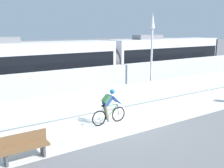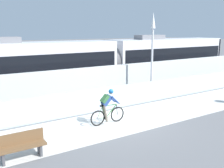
{
  "view_description": "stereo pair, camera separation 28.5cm",
  "coord_description": "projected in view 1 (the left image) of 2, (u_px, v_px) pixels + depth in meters",
  "views": [
    {
      "loc": [
        -6.68,
        -9.5,
        4.23
      ],
      "look_at": [
        1.17,
        2.35,
        1.25
      ],
      "focal_mm": 41.75,
      "sensor_mm": 36.0,
      "label": 1
    },
    {
      "loc": [
        -6.44,
        -9.66,
        4.23
      ],
      "look_at": [
        1.17,
        2.35,
        1.25
      ],
      "focal_mm": 41.75,
      "sensor_mm": 36.0,
      "label": 2
    }
  ],
  "objects": [
    {
      "name": "glass_parapet",
      "position": [
        99.0,
        100.0,
        13.61
      ],
      "size": [
        32.0,
        0.05,
        1.24
      ],
      "primitive_type": "cube",
      "color": "silver",
      "rests_on": "ground"
    },
    {
      "name": "lamp_post_antenna",
      "position": [
        152.0,
        46.0,
        15.41
      ],
      "size": [
        0.28,
        0.28,
        5.2
      ],
      "color": "gray",
      "rests_on": "ground"
    },
    {
      "name": "tram_rail_near",
      "position": [
        66.0,
        95.0,
        17.23
      ],
      "size": [
        32.0,
        0.08,
        0.01
      ],
      "primitive_type": "cube",
      "color": "#595654",
      "rests_on": "ground"
    },
    {
      "name": "concrete_barrier_wall",
      "position": [
        83.0,
        86.0,
        15.0
      ],
      "size": [
        32.0,
        0.36,
        2.07
      ],
      "primitive_type": "cube",
      "color": "silver",
      "rests_on": "ground"
    },
    {
      "name": "tram_rail_far",
      "position": [
        58.0,
        90.0,
        18.41
      ],
      "size": [
        32.0,
        0.08,
        0.01
      ],
      "primitive_type": "cube",
      "color": "#595654",
      "rests_on": "ground"
    },
    {
      "name": "bench",
      "position": [
        24.0,
        146.0,
        8.54
      ],
      "size": [
        1.6,
        0.45,
        0.89
      ],
      "color": "brown",
      "rests_on": "ground"
    },
    {
      "name": "ground_plane",
      "position": [
        119.0,
        121.0,
        12.23
      ],
      "size": [
        200.0,
        200.0,
        0.0
      ],
      "primitive_type": "plane",
      "color": "slate"
    },
    {
      "name": "cyclist_on_bike",
      "position": [
        109.0,
        107.0,
        11.77
      ],
      "size": [
        1.77,
        0.58,
        1.61
      ],
      "color": "black",
      "rests_on": "ground"
    },
    {
      "name": "tram",
      "position": [
        109.0,
        61.0,
        19.53
      ],
      "size": [
        22.56,
        2.54,
        3.81
      ],
      "color": "silver",
      "rests_on": "ground"
    },
    {
      "name": "bike_path_deck",
      "position": [
        119.0,
        121.0,
        12.23
      ],
      "size": [
        32.0,
        3.2,
        0.01
      ],
      "primitive_type": "cube",
      "color": "silver",
      "rests_on": "ground"
    }
  ]
}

